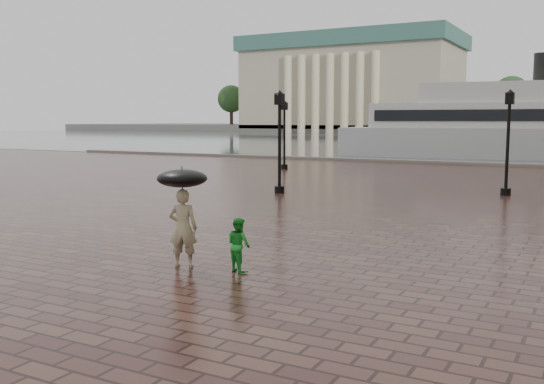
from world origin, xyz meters
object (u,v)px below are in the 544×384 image
(child_pedestrian, at_px, (239,245))
(ferry_near, at_px, (498,127))
(adult_pedestrian, at_px, (183,228))
(street_lamps, at_px, (346,138))

(child_pedestrian, height_order, ferry_near, ferry_near)
(child_pedestrian, bearing_deg, adult_pedestrian, 35.21)
(street_lamps, bearing_deg, child_pedestrian, -75.02)
(adult_pedestrian, xyz_separation_m, child_pedestrian, (1.29, 0.24, -0.28))
(ferry_near, bearing_deg, street_lamps, -103.53)
(street_lamps, height_order, ferry_near, ferry_near)
(child_pedestrian, bearing_deg, ferry_near, -63.47)
(ferry_near, bearing_deg, adult_pedestrian, -95.79)
(child_pedestrian, distance_m, ferry_near, 44.71)
(child_pedestrian, bearing_deg, street_lamps, -50.19)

